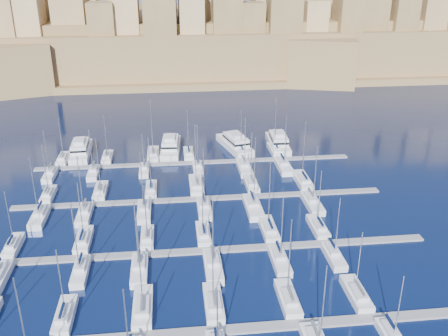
{
  "coord_description": "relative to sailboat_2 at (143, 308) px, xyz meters",
  "views": [
    {
      "loc": [
        -6.19,
        -92.21,
        51.0
      ],
      "look_at": [
        4.87,
        6.0,
        9.3
      ],
      "focal_mm": 40.0,
      "sensor_mm": 36.0,
      "label": 1
    }
  ],
  "objects": [
    {
      "name": "sailboat_43",
      "position": [
        -14.44,
        55.04,
        -0.05
      ],
      "size": [
        2.53,
        8.42,
        12.62
      ],
      "color": "silver",
      "rests_on": "ground"
    },
    {
      "name": "sailboat_34",
      "position": [
        22.75,
        31.74,
        0.02
      ],
      "size": [
        3.31,
        11.05,
        17.42
      ],
      "color": "silver",
      "rests_on": "ground"
    },
    {
      "name": "sailboat_22",
      "position": [
        24.03,
        10.66,
        -0.03
      ],
      "size": [
        2.75,
        9.18,
        13.9
      ],
      "color": "silver",
      "rests_on": "ground"
    },
    {
      "name": "sailboat_4",
      "position": [
        23.02,
        -0.37,
        -0.02
      ],
      "size": [
        2.76,
        9.21,
        15.11
      ],
      "color": "silver",
      "rests_on": "ground"
    },
    {
      "name": "sailboat_5",
      "position": [
        34.36,
        -0.42,
        -0.04
      ],
      "size": [
        2.74,
        9.12,
        12.19
      ],
      "color": "silver",
      "rests_on": "ground"
    },
    {
      "name": "sailboat_23",
      "position": [
        34.18,
        10.98,
        -0.04
      ],
      "size": [
        2.56,
        8.53,
        13.07
      ],
      "color": "silver",
      "rests_on": "ground"
    },
    {
      "name": "motor_yacht_a",
      "position": [
        -19.67,
        69.52,
        0.95
      ],
      "size": [
        5.57,
        16.58,
        5.25
      ],
      "color": "silver",
      "rests_on": "ground"
    },
    {
      "name": "sailboat_12",
      "position": [
        -25.06,
        21.1,
        -0.05
      ],
      "size": [
        2.44,
        8.14,
        12.16
      ],
      "color": "silver",
      "rests_on": "ground"
    },
    {
      "name": "motor_yacht_c",
      "position": [
        23.91,
        70.04,
        0.95
      ],
      "size": [
        9.47,
        18.23,
        5.25
      ],
      "color": "silver",
      "rests_on": "ground"
    },
    {
      "name": "fortified_city",
      "position": [
        11.54,
        183.4,
        13.97
      ],
      "size": [
        460.0,
        108.95,
        59.52
      ],
      "color": "brown",
      "rests_on": "ground"
    },
    {
      "name": "sailboat_27",
      "position": [
        11.08,
        44.32,
        0.0
      ],
      "size": [
        3.18,
        10.61,
        15.99
      ],
      "color": "silver",
      "rests_on": "ground"
    },
    {
      "name": "sailboat_16",
      "position": [
        24.25,
        21.85,
        -0.01
      ],
      "size": [
        2.9,
        9.67,
        15.24
      ],
      "color": "silver",
      "rests_on": "ground"
    },
    {
      "name": "sailboat_17",
      "position": [
        34.34,
        21.52,
        -0.04
      ],
      "size": [
        2.7,
        8.99,
        13.24
      ],
      "color": "silver",
      "rests_on": "ground"
    },
    {
      "name": "sailboat_14",
      "position": [
        0.09,
        21.14,
        -0.05
      ],
      "size": [
        2.46,
        8.22,
        12.14
      ],
      "color": "silver",
      "rests_on": "ground"
    },
    {
      "name": "pontoon_mid_far",
      "position": [
        11.73,
        38.14,
        -0.57
      ],
      "size": [
        84.0,
        2.0,
        0.4
      ],
      "primitive_type": "cube",
      "color": "slate",
      "rests_on": "ground"
    },
    {
      "name": "sailboat_28",
      "position": [
        24.28,
        43.68,
        -0.03
      ],
      "size": [
        2.79,
        9.32,
        14.03
      ],
      "color": "silver",
      "rests_on": "ground"
    },
    {
      "name": "sailboat_2",
      "position": [
        0.0,
        0.0,
        0.0
      ],
      "size": [
        2.99,
        9.96,
        16.57
      ],
      "color": "silver",
      "rests_on": "ground"
    },
    {
      "name": "sailboat_40",
      "position": [
        24.93,
        65.29,
        -0.04
      ],
      "size": [
        2.56,
        8.52,
        12.95
      ],
      "color": "silver",
      "rests_on": "ground"
    },
    {
      "name": "sailboat_15",
      "position": [
        11.04,
        21.36,
        -0.04
      ],
      "size": [
        2.6,
        8.66,
        13.53
      ],
      "color": "silver",
      "rests_on": "ground"
    },
    {
      "name": "motor_yacht_b",
      "position": [
        5.3,
        69.65,
        0.95
      ],
      "size": [
        6.21,
        16.99,
        5.25
      ],
      "color": "silver",
      "rests_on": "ground"
    },
    {
      "name": "sailboat_36",
      "position": [
        -23.81,
        65.45,
        -0.04
      ],
      "size": [
        2.65,
        8.84,
        12.57
      ],
      "color": "silver",
      "rests_on": "ground"
    },
    {
      "name": "sailboat_19",
      "position": [
        -11.12,
        11.03,
        -0.03
      ],
      "size": [
        2.53,
        8.43,
        14.6
      ],
      "color": "silver",
      "rests_on": "ground"
    },
    {
      "name": "sailboat_47",
      "position": [
        34.5,
        53.9,
        -0.01
      ],
      "size": [
        3.22,
        10.73,
        14.57
      ],
      "color": "silver",
      "rests_on": "ground"
    },
    {
      "name": "motor_yacht_d",
      "position": [
        36.44,
        69.71,
        0.95
      ],
      "size": [
        5.77,
        17.0,
        5.25
      ],
      "color": "silver",
      "rests_on": "ground"
    },
    {
      "name": "sailboat_32",
      "position": [
        -0.9,
        32.5,
        -0.02
      ],
      "size": [
        2.86,
        9.52,
        14.9
      ],
      "color": "silver",
      "rests_on": "ground"
    },
    {
      "name": "sailboat_31",
      "position": [
        -13.48,
        32.63,
        -0.02
      ],
      "size": [
        2.77,
        9.25,
        14.59
      ],
      "color": "silver",
      "rests_on": "ground"
    },
    {
      "name": "sailboat_1",
      "position": [
        -11.75,
        -0.56,
        -0.04
      ],
      "size": [
        2.65,
        8.83,
        12.41
      ],
      "color": "silver",
      "rests_on": "ground"
    },
    {
      "name": "ground",
      "position": [
        11.73,
        28.14,
        -0.77
      ],
      "size": [
        600.0,
        600.0,
        0.0
      ],
      "primitive_type": "plane",
      "color": "black",
      "rests_on": "ground"
    },
    {
      "name": "sailboat_25",
      "position": [
        -11.4,
        43.67,
        -0.03
      ],
      "size": [
        2.79,
        9.29,
        14.05
      ],
      "color": "silver",
      "rests_on": "ground"
    },
    {
      "name": "sailboat_33",
      "position": [
        12.05,
        32.41,
        -0.01
      ],
      "size": [
        2.91,
        9.69,
        15.23
      ],
      "color": "silver",
      "rests_on": "ground"
    },
    {
      "name": "pontoon_far",
      "position": [
        11.73,
        60.14,
        -0.57
      ],
      "size": [
        84.0,
        2.0,
        0.4
      ],
      "primitive_type": "cube",
      "color": "slate",
      "rests_on": "ground"
    },
    {
      "name": "sailboat_20",
      "position": [
        -0.97,
        10.56,
        -0.02
      ],
      "size": [
        2.82,
        9.39,
        14.48
      ],
      "color": "silver",
      "rests_on": "ground"
    },
    {
      "name": "sailboat_41",
      "position": [
        34.71,
        65.85,
        -0.01
      ],
      "size": [
        2.9,
        9.65,
        16.02
      ],
      "color": "silver",
      "rests_on": "ground"
    },
    {
      "name": "sailboat_3",
      "position": [
        11.07,
        -0.24,
        -0.03
      ],
      "size": [
        2.84,
        9.48,
        13.31
      ],
      "color": "silver",
      "rests_on": "ground"
    },
    {
      "name": "sailboat_26",
      "position": [
        0.36,
        43.27,
        -0.03
      ],
      "size": [
        2.54,
        8.48,
        13.91
      ],
      "color": "silver",
      "rests_on": "ground"
    },
    {
      "name": "sailboat_30",
      "position": [
        -22.75,
        32.46,
        -0.02
      ],
      "size": [
        2.88,
        9.59,
        14.59
      ],
      "color": "silver",
      "rests_on": "ground"
    },
    {
      "name": "sailboat_38",
      "position": [
        0.38,
        66.13,
        0.0
      ],
      "size": [
        3.07,
        10.24,
        16.54
      ],
      "color": "silver",
      "rests_on": "ground"
    },
    {
      "name": "sailboat_13",
      "position": [
        -12.13,
        21.68,
        -0.04
      ],
      "size": [
        2.79,
        9.31,
        12.97
      ],
      "color": "silver",
      "rests_on": "ground"
    },
    {
      "name": "pontoon_near",
      "position": [
        11.73,
        -5.86,
        -0.57
      ],
      "size": [
        84.0,
        2.0,
        0.4
      ],
      "primitive_type": "cube",
      "color": "slate",
      "rests_on": "ground"
    },
    {
      "name": "pontoon_mid_near",
      "position": [
        11.73,
        16.14,
        -0.57
      ],
      "size": [
        84.0,
        2.0,
        0.4
      ],
      "primitive_type": "cube",
      "color": "slate",
      "rests_on": "ground"
    },
    {
      "name": "sailboat_39",
      "position": [
        10.2,
        65.47,
        -0.03
      ],
      "size": [
        2.66,
        8.88,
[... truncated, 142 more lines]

